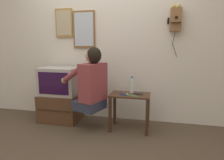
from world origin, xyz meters
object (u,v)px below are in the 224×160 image
at_px(framed_picture, 64,23).
at_px(cell_phone_held, 123,94).
at_px(cell_phone_spare, 138,94).
at_px(water_bottle, 132,85).
at_px(wall_mirror, 84,29).
at_px(television, 60,81).
at_px(wall_phone_antique, 176,19).
at_px(person, 91,82).
at_px(toothbrush, 131,95).

relative_size(framed_picture, cell_phone_held, 3.42).
bearing_deg(cell_phone_spare, water_bottle, 81.06).
xyz_separation_m(framed_picture, wall_mirror, (0.35, -0.00, -0.11)).
relative_size(television, wall_phone_antique, 0.80).
height_order(cell_phone_held, cell_phone_spare, same).
relative_size(person, cell_phone_held, 6.58).
xyz_separation_m(wall_phone_antique, cell_phone_spare, (-0.49, -0.33, -1.06)).
distance_m(person, wall_phone_antique, 1.52).
height_order(television, cell_phone_held, television).
bearing_deg(cell_phone_spare, person, 126.11).
distance_m(cell_phone_held, cell_phone_spare, 0.22).
xyz_separation_m(wall_phone_antique, toothbrush, (-0.57, -0.44, -1.06)).
relative_size(wall_mirror, cell_phone_spare, 4.31).
relative_size(cell_phone_spare, water_bottle, 0.56).
relative_size(cell_phone_held, cell_phone_spare, 0.99).
bearing_deg(toothbrush, person, 117.04).
bearing_deg(television, person, -21.67).
height_order(framed_picture, toothbrush, framed_picture).
distance_m(wall_mirror, water_bottle, 1.22).
bearing_deg(cell_phone_spare, wall_phone_antique, -32.08).
relative_size(framed_picture, toothbrush, 2.68).
height_order(framed_picture, wall_mirror, framed_picture).
distance_m(cell_phone_held, water_bottle, 0.20).
bearing_deg(person, wall_phone_antique, -47.46).
bearing_deg(toothbrush, framed_picture, 91.90).
xyz_separation_m(wall_mirror, water_bottle, (0.84, -0.31, -0.83)).
xyz_separation_m(television, framed_picture, (-0.01, 0.27, 0.93)).
bearing_deg(water_bottle, framed_picture, 165.31).
bearing_deg(television, toothbrush, -10.34).
bearing_deg(cell_phone_spare, cell_phone_held, 130.27).
bearing_deg(person, framed_picture, 70.83).
bearing_deg(person, cell_phone_held, -59.74).
bearing_deg(water_bottle, wall_mirror, 159.74).
relative_size(person, wall_phone_antique, 1.21).
xyz_separation_m(wall_mirror, cell_phone_spare, (0.94, -0.37, -0.94)).
xyz_separation_m(wall_mirror, cell_phone_held, (0.72, -0.44, -0.94)).
xyz_separation_m(wall_phone_antique, framed_picture, (-1.78, 0.04, -0.01)).
distance_m(television, water_bottle, 1.18).
height_order(cell_phone_spare, toothbrush, toothbrush).
bearing_deg(television, wall_phone_antique, 7.23).
bearing_deg(wall_phone_antique, person, -157.40).
bearing_deg(person, toothbrush, -66.91).
relative_size(television, wall_mirror, 1.01).
xyz_separation_m(framed_picture, cell_phone_held, (1.08, -0.44, -1.05)).
bearing_deg(cell_phone_held, framed_picture, 125.64).
relative_size(person, water_bottle, 3.68).
bearing_deg(wall_mirror, wall_phone_antique, -1.67).
relative_size(cell_phone_held, toothbrush, 0.78).
bearing_deg(water_bottle, cell_phone_held, -132.10).
xyz_separation_m(television, cell_phone_spare, (1.28, -0.11, -0.11)).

